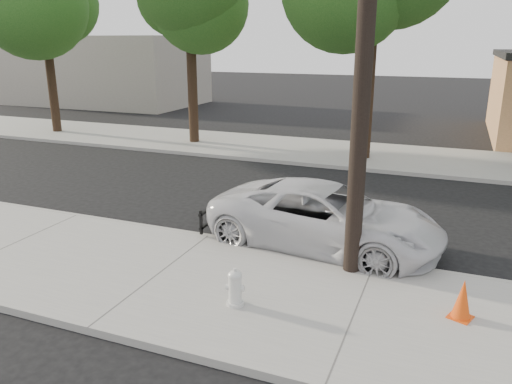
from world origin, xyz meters
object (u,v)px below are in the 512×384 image
police_cruiser (325,217)px  fire_hydrant (235,288)px  traffic_cone (463,300)px  utility_pole (365,40)px

police_cruiser → fire_hydrant: (-0.75, -3.49, -0.28)m
fire_hydrant → traffic_cone: (3.75, 1.02, 0.02)m
utility_pole → fire_hydrant: bearing=-126.6°
fire_hydrant → traffic_cone: bearing=6.1°
police_cruiser → traffic_cone: police_cruiser is taller
police_cruiser → traffic_cone: size_ratio=7.61×
fire_hydrant → traffic_cone: traffic_cone is taller
fire_hydrant → traffic_cone: size_ratio=0.93×
police_cruiser → fire_hydrant: police_cruiser is taller
police_cruiser → fire_hydrant: size_ratio=8.18×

